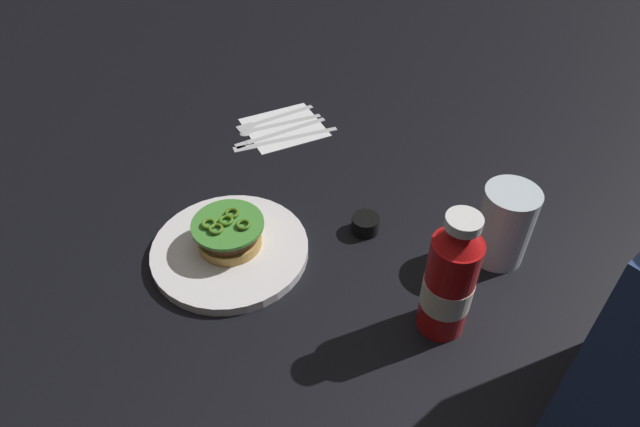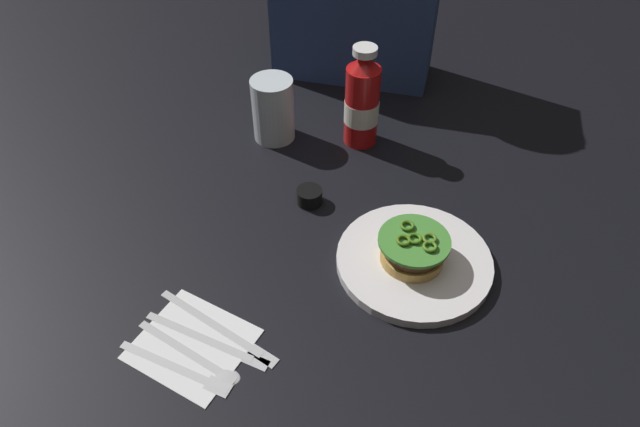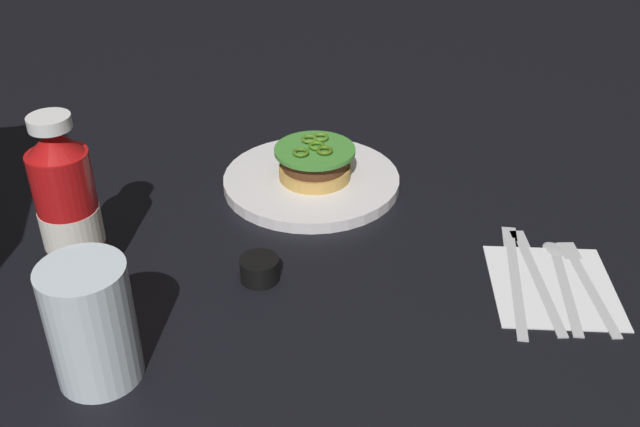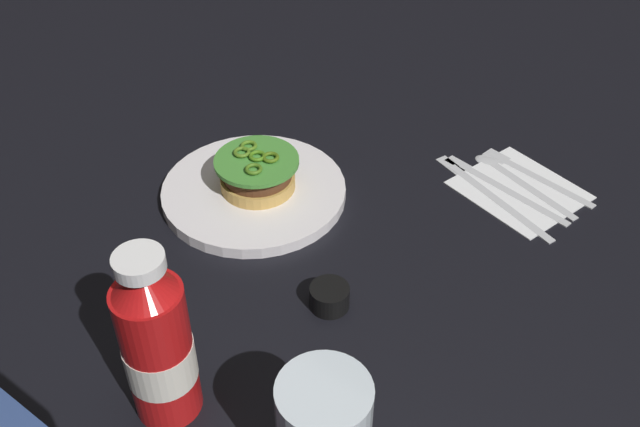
{
  "view_description": "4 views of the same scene",
  "coord_description": "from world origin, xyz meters",
  "px_view_note": "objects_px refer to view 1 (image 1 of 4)",
  "views": [
    {
      "loc": [
        0.41,
        0.53,
        0.65
      ],
      "look_at": [
        -0.01,
        0.03,
        0.05
      ],
      "focal_mm": 30.91,
      "sensor_mm": 36.0,
      "label": 1
    },
    {
      "loc": [
        0.13,
        -0.65,
        0.7
      ],
      "look_at": [
        -0.03,
        -0.03,
        0.08
      ],
      "focal_mm": 31.83,
      "sensor_mm": 36.0,
      "label": 2
    },
    {
      "loc": [
        -0.76,
        0.14,
        0.52
      ],
      "look_at": [
        -0.04,
        -0.01,
        0.06
      ],
      "focal_mm": 40.68,
      "sensor_mm": 36.0,
      "label": 3
    },
    {
      "loc": [
        -0.41,
        0.54,
        0.63
      ],
      "look_at": [
        -0.02,
        0.01,
        0.07
      ],
      "focal_mm": 40.9,
      "sensor_mm": 36.0,
      "label": 4
    }
  ],
  "objects_px": {
    "dinner_plate": "(230,250)",
    "butter_knife": "(275,133)",
    "fork_utensil": "(269,118)",
    "steak_knife": "(279,139)",
    "ketchup_bottle": "(449,281)",
    "spoon_utensil": "(269,125)",
    "burger_sandwich": "(229,233)",
    "water_glass": "(504,225)",
    "condiment_cup": "(365,224)",
    "napkin": "(284,127)"
  },
  "relations": [
    {
      "from": "napkin",
      "to": "butter_knife",
      "type": "xyz_separation_m",
      "value": [
        0.03,
        0.01,
        0.0
      ]
    },
    {
      "from": "water_glass",
      "to": "spoon_utensil",
      "type": "relative_size",
      "value": 0.75
    },
    {
      "from": "dinner_plate",
      "to": "fork_utensil",
      "type": "xyz_separation_m",
      "value": [
        -0.28,
        -0.27,
        -0.0
      ]
    },
    {
      "from": "condiment_cup",
      "to": "napkin",
      "type": "distance_m",
      "value": 0.34
    },
    {
      "from": "fork_utensil",
      "to": "steak_knife",
      "type": "relative_size",
      "value": 0.85
    },
    {
      "from": "dinner_plate",
      "to": "burger_sandwich",
      "type": "bearing_deg",
      "value": -136.98
    },
    {
      "from": "burger_sandwich",
      "to": "water_glass",
      "type": "height_order",
      "value": "water_glass"
    },
    {
      "from": "spoon_utensil",
      "to": "fork_utensil",
      "type": "bearing_deg",
      "value": -127.19
    },
    {
      "from": "napkin",
      "to": "dinner_plate",
      "type": "bearing_deg",
      "value": 38.63
    },
    {
      "from": "fork_utensil",
      "to": "steak_knife",
      "type": "distance_m",
      "value": 0.08
    },
    {
      "from": "ketchup_bottle",
      "to": "butter_knife",
      "type": "xyz_separation_m",
      "value": [
        -0.11,
        -0.53,
        -0.09
      ]
    },
    {
      "from": "water_glass",
      "to": "spoon_utensil",
      "type": "distance_m",
      "value": 0.54
    },
    {
      "from": "fork_utensil",
      "to": "spoon_utensil",
      "type": "distance_m",
      "value": 0.03
    },
    {
      "from": "ketchup_bottle",
      "to": "napkin",
      "type": "relative_size",
      "value": 1.34
    },
    {
      "from": "ketchup_bottle",
      "to": "condiment_cup",
      "type": "xyz_separation_m",
      "value": [
        -0.05,
        -0.21,
        -0.08
      ]
    },
    {
      "from": "dinner_plate",
      "to": "steak_knife",
      "type": "distance_m",
      "value": 0.32
    },
    {
      "from": "water_glass",
      "to": "butter_knife",
      "type": "relative_size",
      "value": 0.64
    },
    {
      "from": "napkin",
      "to": "fork_utensil",
      "type": "height_order",
      "value": "fork_utensil"
    },
    {
      "from": "water_glass",
      "to": "butter_knife",
      "type": "bearing_deg",
      "value": -82.46
    },
    {
      "from": "dinner_plate",
      "to": "ketchup_bottle",
      "type": "height_order",
      "value": "ketchup_bottle"
    },
    {
      "from": "ketchup_bottle",
      "to": "spoon_utensil",
      "type": "xyz_separation_m",
      "value": [
        -0.11,
        -0.56,
        -0.09
      ]
    },
    {
      "from": "water_glass",
      "to": "steak_knife",
      "type": "relative_size",
      "value": 0.62
    },
    {
      "from": "napkin",
      "to": "spoon_utensil",
      "type": "relative_size",
      "value": 0.88
    },
    {
      "from": "condiment_cup",
      "to": "steak_knife",
      "type": "distance_m",
      "value": 0.3
    },
    {
      "from": "steak_knife",
      "to": "fork_utensil",
      "type": "bearing_deg",
      "value": -111.34
    },
    {
      "from": "dinner_plate",
      "to": "butter_knife",
      "type": "xyz_separation_m",
      "value": [
        -0.26,
        -0.22,
        -0.0
      ]
    },
    {
      "from": "ketchup_bottle",
      "to": "butter_knife",
      "type": "height_order",
      "value": "ketchup_bottle"
    },
    {
      "from": "burger_sandwich",
      "to": "condiment_cup",
      "type": "relative_size",
      "value": 2.44
    },
    {
      "from": "dinner_plate",
      "to": "spoon_utensil",
      "type": "height_order",
      "value": "dinner_plate"
    },
    {
      "from": "fork_utensil",
      "to": "butter_knife",
      "type": "relative_size",
      "value": 0.88
    },
    {
      "from": "water_glass",
      "to": "fork_utensil",
      "type": "xyz_separation_m",
      "value": [
        0.04,
        -0.55,
        -0.06
      ]
    },
    {
      "from": "water_glass",
      "to": "dinner_plate",
      "type": "bearing_deg",
      "value": -40.67
    },
    {
      "from": "water_glass",
      "to": "fork_utensil",
      "type": "height_order",
      "value": "water_glass"
    },
    {
      "from": "ketchup_bottle",
      "to": "steak_knife",
      "type": "xyz_separation_m",
      "value": [
        -0.1,
        -0.51,
        -0.09
      ]
    },
    {
      "from": "condiment_cup",
      "to": "butter_knife",
      "type": "xyz_separation_m",
      "value": [
        -0.06,
        -0.32,
        -0.01
      ]
    },
    {
      "from": "dinner_plate",
      "to": "spoon_utensil",
      "type": "relative_size",
      "value": 1.44
    },
    {
      "from": "burger_sandwich",
      "to": "spoon_utensil",
      "type": "relative_size",
      "value": 0.65
    },
    {
      "from": "dinner_plate",
      "to": "butter_knife",
      "type": "distance_m",
      "value": 0.34
    },
    {
      "from": "burger_sandwich",
      "to": "steak_knife",
      "type": "relative_size",
      "value": 0.54
    },
    {
      "from": "condiment_cup",
      "to": "napkin",
      "type": "relative_size",
      "value": 0.3
    },
    {
      "from": "butter_knife",
      "to": "water_glass",
      "type": "bearing_deg",
      "value": 97.54
    },
    {
      "from": "dinner_plate",
      "to": "butter_knife",
      "type": "height_order",
      "value": "dinner_plate"
    },
    {
      "from": "water_glass",
      "to": "steak_knife",
      "type": "distance_m",
      "value": 0.49
    },
    {
      "from": "butter_knife",
      "to": "condiment_cup",
      "type": "bearing_deg",
      "value": 80.24
    },
    {
      "from": "water_glass",
      "to": "steak_knife",
      "type": "height_order",
      "value": "water_glass"
    },
    {
      "from": "burger_sandwich",
      "to": "dinner_plate",
      "type": "bearing_deg",
      "value": 43.02
    },
    {
      "from": "steak_knife",
      "to": "butter_knife",
      "type": "bearing_deg",
      "value": -107.86
    },
    {
      "from": "ketchup_bottle",
      "to": "napkin",
      "type": "bearing_deg",
      "value": -104.19
    },
    {
      "from": "spoon_utensil",
      "to": "dinner_plate",
      "type": "bearing_deg",
      "value": 43.7
    },
    {
      "from": "burger_sandwich",
      "to": "fork_utensil",
      "type": "distance_m",
      "value": 0.39
    }
  ]
}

